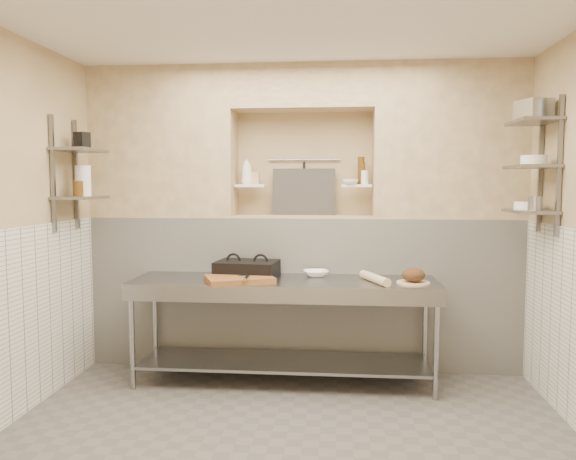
# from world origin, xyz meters

# --- Properties ---
(floor) EXTENTS (4.00, 3.90, 0.10)m
(floor) POSITION_xyz_m (0.00, 0.00, -0.05)
(floor) COLOR #5F5954
(floor) RESTS_ON ground
(wall_back) EXTENTS (4.00, 0.10, 2.80)m
(wall_back) POSITION_xyz_m (0.00, 2.00, 1.40)
(wall_back) COLOR tan
(wall_back) RESTS_ON ground
(wall_front) EXTENTS (4.00, 0.10, 2.80)m
(wall_front) POSITION_xyz_m (0.00, -2.00, 1.40)
(wall_front) COLOR tan
(wall_front) RESTS_ON ground
(backwall_lower) EXTENTS (4.00, 0.40, 1.40)m
(backwall_lower) POSITION_xyz_m (0.00, 1.75, 0.70)
(backwall_lower) COLOR silver
(backwall_lower) RESTS_ON floor
(alcove_sill) EXTENTS (1.30, 0.40, 0.02)m
(alcove_sill) POSITION_xyz_m (0.00, 1.75, 1.41)
(alcove_sill) COLOR tan
(alcove_sill) RESTS_ON backwall_lower
(backwall_pillar_left) EXTENTS (1.35, 0.40, 1.40)m
(backwall_pillar_left) POSITION_xyz_m (-1.33, 1.75, 2.10)
(backwall_pillar_left) COLOR tan
(backwall_pillar_left) RESTS_ON backwall_lower
(backwall_pillar_right) EXTENTS (1.35, 0.40, 1.40)m
(backwall_pillar_right) POSITION_xyz_m (1.33, 1.75, 2.10)
(backwall_pillar_right) COLOR tan
(backwall_pillar_right) RESTS_ON backwall_lower
(backwall_header) EXTENTS (1.30, 0.40, 0.40)m
(backwall_header) POSITION_xyz_m (0.00, 1.75, 2.60)
(backwall_header) COLOR tan
(backwall_header) RESTS_ON backwall_lower
(alcove_shelf_left) EXTENTS (0.28, 0.16, 0.02)m
(alcove_shelf_left) POSITION_xyz_m (-0.50, 1.75, 1.70)
(alcove_shelf_left) COLOR white
(alcove_shelf_left) RESTS_ON backwall_lower
(alcove_shelf_right) EXTENTS (0.28, 0.16, 0.02)m
(alcove_shelf_right) POSITION_xyz_m (0.50, 1.75, 1.70)
(alcove_shelf_right) COLOR white
(alcove_shelf_right) RESTS_ON backwall_lower
(utensil_rail) EXTENTS (0.70, 0.02, 0.02)m
(utensil_rail) POSITION_xyz_m (0.00, 1.92, 1.95)
(utensil_rail) COLOR gray
(utensil_rail) RESTS_ON wall_back
(hanging_steel) EXTENTS (0.02, 0.02, 0.30)m
(hanging_steel) POSITION_xyz_m (0.00, 1.90, 1.78)
(hanging_steel) COLOR black
(hanging_steel) RESTS_ON utensil_rail
(splash_panel) EXTENTS (0.60, 0.08, 0.45)m
(splash_panel) POSITION_xyz_m (0.00, 1.85, 1.64)
(splash_panel) COLOR #383330
(splash_panel) RESTS_ON alcove_sill
(shelf_rail_left_a) EXTENTS (0.03, 0.03, 0.95)m
(shelf_rail_left_a) POSITION_xyz_m (-1.98, 1.25, 1.80)
(shelf_rail_left_a) COLOR slate
(shelf_rail_left_a) RESTS_ON wall_left
(shelf_rail_left_b) EXTENTS (0.03, 0.03, 0.95)m
(shelf_rail_left_b) POSITION_xyz_m (-1.98, 0.85, 1.80)
(shelf_rail_left_b) COLOR slate
(shelf_rail_left_b) RESTS_ON wall_left
(wall_shelf_left_lower) EXTENTS (0.30, 0.50, 0.02)m
(wall_shelf_left_lower) POSITION_xyz_m (-1.84, 1.05, 1.60)
(wall_shelf_left_lower) COLOR slate
(wall_shelf_left_lower) RESTS_ON wall_left
(wall_shelf_left_upper) EXTENTS (0.30, 0.50, 0.03)m
(wall_shelf_left_upper) POSITION_xyz_m (-1.84, 1.05, 2.00)
(wall_shelf_left_upper) COLOR slate
(wall_shelf_left_upper) RESTS_ON wall_left
(shelf_rail_right_a) EXTENTS (0.03, 0.03, 1.05)m
(shelf_rail_right_a) POSITION_xyz_m (1.98, 1.25, 1.85)
(shelf_rail_right_a) COLOR slate
(shelf_rail_right_a) RESTS_ON wall_right
(shelf_rail_right_b) EXTENTS (0.03, 0.03, 1.05)m
(shelf_rail_right_b) POSITION_xyz_m (1.98, 0.85, 1.85)
(shelf_rail_right_b) COLOR slate
(shelf_rail_right_b) RESTS_ON wall_right
(wall_shelf_right_lower) EXTENTS (0.30, 0.50, 0.02)m
(wall_shelf_right_lower) POSITION_xyz_m (1.84, 1.05, 1.50)
(wall_shelf_right_lower) COLOR slate
(wall_shelf_right_lower) RESTS_ON wall_right
(wall_shelf_right_mid) EXTENTS (0.30, 0.50, 0.02)m
(wall_shelf_right_mid) POSITION_xyz_m (1.84, 1.05, 1.85)
(wall_shelf_right_mid) COLOR slate
(wall_shelf_right_mid) RESTS_ON wall_right
(wall_shelf_right_upper) EXTENTS (0.30, 0.50, 0.03)m
(wall_shelf_right_upper) POSITION_xyz_m (1.84, 1.05, 2.20)
(wall_shelf_right_upper) COLOR slate
(wall_shelf_right_upper) RESTS_ON wall_right
(prep_table) EXTENTS (2.60, 0.70, 0.90)m
(prep_table) POSITION_xyz_m (-0.13, 1.18, 0.64)
(prep_table) COLOR gray
(prep_table) RESTS_ON floor
(panini_press) EXTENTS (0.56, 0.43, 0.14)m
(panini_press) POSITION_xyz_m (-0.46, 1.30, 0.97)
(panini_press) COLOR black
(panini_press) RESTS_ON prep_table
(cutting_board) EXTENTS (0.64, 0.55, 0.05)m
(cutting_board) POSITION_xyz_m (-0.48, 1.04, 0.92)
(cutting_board) COLOR brown
(cutting_board) RESTS_ON prep_table
(knife_blade) EXTENTS (0.22, 0.14, 0.01)m
(knife_blade) POSITION_xyz_m (-0.40, 1.11, 0.95)
(knife_blade) COLOR gray
(knife_blade) RESTS_ON cutting_board
(tongs) EXTENTS (0.04, 0.29, 0.03)m
(tongs) POSITION_xyz_m (-0.41, 0.97, 0.96)
(tongs) COLOR gray
(tongs) RESTS_ON cutting_board
(mixing_bowl) EXTENTS (0.26, 0.26, 0.05)m
(mixing_bowl) POSITION_xyz_m (0.14, 1.39, 0.93)
(mixing_bowl) COLOR white
(mixing_bowl) RESTS_ON prep_table
(rolling_pin) EXTENTS (0.24, 0.46, 0.07)m
(rolling_pin) POSITION_xyz_m (0.64, 1.12, 0.94)
(rolling_pin) COLOR #CBAE87
(rolling_pin) RESTS_ON prep_table
(bread_board) EXTENTS (0.27, 0.27, 0.02)m
(bread_board) POSITION_xyz_m (0.95, 1.10, 0.91)
(bread_board) COLOR #CBAE87
(bread_board) RESTS_ON prep_table
(bread_loaf) EXTENTS (0.19, 0.19, 0.11)m
(bread_loaf) POSITION_xyz_m (0.95, 1.10, 0.97)
(bread_loaf) COLOR #4C2D19
(bread_loaf) RESTS_ON bread_board
(bottle_soap) EXTENTS (0.12, 0.12, 0.26)m
(bottle_soap) POSITION_xyz_m (-0.54, 1.76, 1.84)
(bottle_soap) COLOR white
(bottle_soap) RESTS_ON alcove_shelf_left
(jar_alcove) EXTENTS (0.08, 0.08, 0.12)m
(jar_alcove) POSITION_xyz_m (-0.46, 1.78, 1.77)
(jar_alcove) COLOR tan
(jar_alcove) RESTS_ON alcove_shelf_left
(bowl_alcove) EXTENTS (0.19, 0.19, 0.05)m
(bowl_alcove) POSITION_xyz_m (0.44, 1.70, 1.74)
(bowl_alcove) COLOR white
(bowl_alcove) RESTS_ON alcove_shelf_right
(condiment_a) EXTENTS (0.06, 0.06, 0.21)m
(condiment_a) POSITION_xyz_m (0.55, 1.74, 1.82)
(condiment_a) COLOR #4B300E
(condiment_a) RESTS_ON alcove_shelf_right
(condiment_b) EXTENTS (0.06, 0.06, 0.26)m
(condiment_b) POSITION_xyz_m (0.54, 1.78, 1.84)
(condiment_b) COLOR #4B300E
(condiment_b) RESTS_ON alcove_shelf_right
(condiment_c) EXTENTS (0.07, 0.07, 0.13)m
(condiment_c) POSITION_xyz_m (0.57, 1.74, 1.78)
(condiment_c) COLOR white
(condiment_c) RESTS_ON alcove_shelf_right
(jug_left) EXTENTS (0.13, 0.13, 0.26)m
(jug_left) POSITION_xyz_m (-1.84, 1.10, 1.74)
(jug_left) COLOR white
(jug_left) RESTS_ON wall_shelf_left_lower
(jar_left) EXTENTS (0.08, 0.08, 0.13)m
(jar_left) POSITION_xyz_m (-1.84, 1.00, 1.68)
(jar_left) COLOR #4B300E
(jar_left) RESTS_ON wall_shelf_left_lower
(box_left_upper) EXTENTS (0.13, 0.13, 0.14)m
(box_left_upper) POSITION_xyz_m (-1.84, 1.10, 2.08)
(box_left_upper) COLOR black
(box_left_upper) RESTS_ON wall_shelf_left_upper
(bowl_right) EXTENTS (0.21, 0.21, 0.06)m
(bowl_right) POSITION_xyz_m (1.84, 1.12, 1.54)
(bowl_right) COLOR white
(bowl_right) RESTS_ON wall_shelf_right_lower
(canister_right) EXTENTS (0.11, 0.11, 0.11)m
(canister_right) POSITION_xyz_m (1.84, 0.94, 1.57)
(canister_right) COLOR gray
(canister_right) RESTS_ON wall_shelf_right_lower
(bowl_right_mid) EXTENTS (0.20, 0.20, 0.07)m
(bowl_right_mid) POSITION_xyz_m (1.84, 1.00, 1.90)
(bowl_right_mid) COLOR white
(bowl_right_mid) RESTS_ON wall_shelf_right_mid
(basket_right) EXTENTS (0.26, 0.29, 0.15)m
(basket_right) POSITION_xyz_m (1.84, 1.05, 2.29)
(basket_right) COLOR gray
(basket_right) RESTS_ON wall_shelf_right_upper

